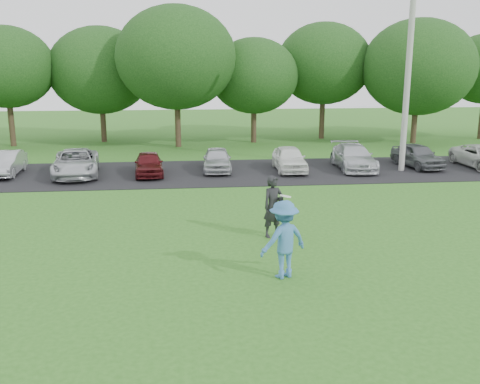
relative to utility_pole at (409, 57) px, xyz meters
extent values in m
plane|color=#2C641C|center=(-8.91, -12.45, -5.43)|extent=(100.00, 100.00, 0.00)
cube|color=black|center=(-8.91, 0.55, -5.41)|extent=(32.00, 6.50, 0.03)
cylinder|color=#A9A8A3|center=(0.00, 0.00, 0.00)|extent=(0.28, 0.28, 10.86)
imported|color=teal|center=(-8.23, -12.58, -4.46)|extent=(1.43, 1.16, 1.94)
cylinder|color=white|center=(-8.26, -12.83, -3.32)|extent=(0.28, 0.27, 0.12)
imported|color=black|center=(-7.96, -9.43, -4.49)|extent=(0.81, 0.69, 1.88)
cube|color=black|center=(-7.78, -9.61, -4.21)|extent=(0.17, 0.15, 0.10)
imported|color=#A1A4A8|center=(-18.87, 0.90, -4.85)|extent=(1.28, 3.39, 1.11)
imported|color=#B6B9BE|center=(-15.59, 0.39, -4.79)|extent=(2.57, 4.59, 1.21)
imported|color=#4D1014|center=(-12.23, 0.18, -4.86)|extent=(1.51, 3.26, 1.08)
imported|color=silver|center=(-8.99, 0.83, -4.83)|extent=(1.50, 3.38, 1.13)
imported|color=white|center=(-5.48, 0.52, -4.80)|extent=(1.50, 3.53, 1.19)
imported|color=silver|center=(-2.24, 0.62, -4.80)|extent=(1.89, 4.20, 1.20)
imported|color=#575A5E|center=(1.14, 0.78, -4.81)|extent=(1.84, 3.63, 1.19)
cylinder|color=#38281C|center=(-21.41, 10.55, -4.08)|extent=(0.36, 0.36, 2.70)
ellipsoid|color=#214C19|center=(-21.41, 10.55, -0.50)|extent=(5.94, 5.94, 5.05)
cylinder|color=#38281C|center=(-15.91, 11.95, -4.33)|extent=(0.36, 0.36, 2.20)
ellipsoid|color=#214C19|center=(-15.91, 11.95, -0.72)|extent=(6.68, 6.68, 5.68)
cylinder|color=#38281C|center=(-10.91, 9.15, -4.08)|extent=(0.36, 0.36, 2.70)
ellipsoid|color=#214C19|center=(-10.91, 9.15, 0.05)|extent=(7.42, 7.42, 6.31)
cylinder|color=#38281C|center=(-5.91, 10.55, -4.33)|extent=(0.36, 0.36, 2.20)
ellipsoid|color=#214C19|center=(-5.91, 10.55, -1.07)|extent=(5.76, 5.76, 4.90)
cylinder|color=#38281C|center=(-0.91, 11.95, -4.08)|extent=(0.36, 0.36, 2.70)
ellipsoid|color=#214C19|center=(-0.91, 11.95, -0.29)|extent=(6.50, 6.50, 5.53)
cylinder|color=#38281C|center=(4.59, 9.15, -4.33)|extent=(0.36, 0.36, 2.20)
ellipsoid|color=#214C19|center=(4.59, 9.15, -0.51)|extent=(7.24, 7.24, 6.15)
camera|label=1|loc=(-10.59, -24.73, -0.32)|focal=40.00mm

